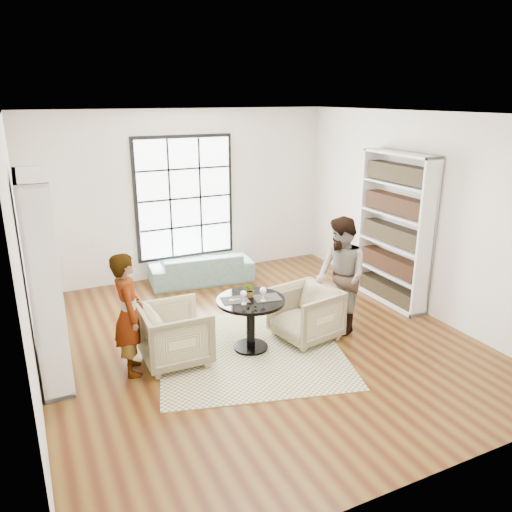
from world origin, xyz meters
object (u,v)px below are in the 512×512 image
sofa (201,268)px  armchair_left (176,334)px  armchair_right (306,313)px  flower_centerpiece (250,290)px  pedestal_table (251,313)px  wine_glass_left (244,294)px  person_left (129,314)px  wine_glass_right (263,291)px  person_right (341,276)px

sofa → armchair_left: 2.83m
armchair_right → flower_centerpiece: size_ratio=4.01×
armchair_left → flower_centerpiece: 1.10m
pedestal_table → flower_centerpiece: bearing=69.7°
wine_glass_left → person_left: bearing=171.1°
person_left → flower_centerpiece: (1.56, -0.04, 0.06)m
wine_glass_left → wine_glass_right: size_ratio=0.97×
wine_glass_right → person_left: bearing=171.9°
wine_glass_left → flower_centerpiece: 0.25m
sofa → armchair_right: bearing=107.5°
sofa → flower_centerpiece: (-0.23, -2.58, 0.55)m
wine_glass_right → armchair_left: bearing=167.9°
sofa → wine_glass_right: size_ratio=9.64×
person_left → person_right: 2.90m
armchair_right → wine_glass_left: bearing=-96.0°
sofa → wine_glass_right: (-0.14, -2.78, 0.58)m
sofa → person_right: (1.10, -2.69, 0.56)m
flower_centerpiece → sofa: bearing=85.0°
pedestal_table → sofa: bearing=84.5°
sofa → wine_glass_right: 2.84m
pedestal_table → person_right: size_ratio=0.54×
person_right → flower_centerpiece: (-1.33, 0.11, -0.01)m
person_left → wine_glass_left: 1.41m
person_right → armchair_right: bearing=-85.0°
person_right → sofa: bearing=-152.7°
wine_glass_left → pedestal_table: bearing=36.2°
sofa → armchair_left: (-1.24, -2.54, 0.11)m
pedestal_table → armchair_left: bearing=173.6°
armchair_left → armchair_right: armchair_left is taller
pedestal_table → armchair_left: armchair_left is taller
pedestal_table → person_left: (-1.53, 0.11, 0.24)m
wine_glass_left → flower_centerpiece: size_ratio=0.91×
pedestal_table → wine_glass_right: (0.12, -0.12, 0.33)m
armchair_left → armchair_right: 1.80m
armchair_left → wine_glass_right: (1.10, -0.23, 0.47)m
person_left → wine_glass_left: size_ratio=8.29×
flower_centerpiece → wine_glass_right: bearing=-65.7°
wine_glass_right → pedestal_table: bearing=133.2°
armchair_right → wine_glass_right: size_ratio=4.29×
wine_glass_right → person_right: bearing=3.8°
wine_glass_right → flower_centerpiece: bearing=114.3°
wine_glass_right → flower_centerpiece: size_ratio=0.93×
person_left → armchair_left: bearing=-84.0°
pedestal_table → sofa: pedestal_table is taller
flower_centerpiece → person_left: bearing=178.6°
person_right → wine_glass_right: size_ratio=8.78×
pedestal_table → wine_glass_right: wine_glass_right is taller
sofa → pedestal_table: bearing=90.4°
pedestal_table → flower_centerpiece: size_ratio=4.42×
armchair_left → wine_glass_left: bearing=-103.8°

